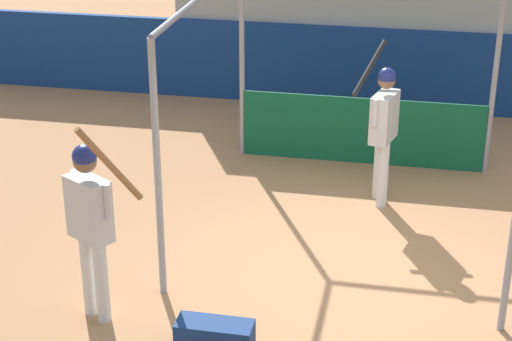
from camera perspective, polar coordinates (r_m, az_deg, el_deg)
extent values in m
plane|color=#A8754C|center=(8.96, 6.79, -7.42)|extent=(60.00, 60.00, 0.00)
cube|color=navy|center=(13.72, 9.01, 6.65)|extent=(24.00, 0.12, 1.30)
cube|color=#9E9E99|center=(14.78, 9.44, 10.36)|extent=(7.05, 2.40, 2.55)
cube|color=navy|center=(14.35, -1.90, 10.56)|extent=(0.45, 0.40, 0.10)
cube|color=navy|center=(14.23, 0.29, 10.47)|extent=(0.45, 0.40, 0.10)
cube|color=navy|center=(14.14, 2.51, 10.36)|extent=(0.45, 0.40, 0.10)
cube|color=navy|center=(14.07, 4.76, 10.23)|extent=(0.45, 0.40, 0.10)
cube|color=navy|center=(14.02, 7.02, 10.08)|extent=(0.45, 0.40, 0.10)
cube|color=navy|center=(14.14, 7.14, 11.15)|extent=(0.45, 0.06, 0.40)
cube|color=navy|center=(13.99, 9.30, 9.92)|extent=(0.45, 0.40, 0.10)
cube|color=navy|center=(14.11, 9.40, 11.00)|extent=(0.45, 0.06, 0.40)
cube|color=navy|center=(13.98, 11.58, 9.74)|extent=(0.45, 0.40, 0.10)
cube|color=navy|center=(14.10, 11.67, 10.82)|extent=(0.45, 0.06, 0.40)
cube|color=navy|center=(13.99, 13.86, 9.55)|extent=(0.45, 0.40, 0.10)
cube|color=navy|center=(14.12, 13.93, 10.63)|extent=(0.45, 0.06, 0.40)
cube|color=navy|center=(14.03, 16.12, 9.35)|extent=(0.45, 0.40, 0.10)
cube|color=navy|center=(14.15, 16.19, 10.42)|extent=(0.45, 0.06, 0.40)
cylinder|color=gray|center=(8.17, -6.58, -0.18)|extent=(0.07, 0.07, 2.63)
cylinder|color=gray|center=(11.58, -0.94, 7.22)|extent=(0.07, 0.07, 2.63)
cylinder|color=gray|center=(11.37, 15.64, 6.01)|extent=(0.07, 0.07, 2.63)
cube|color=#0F5133|center=(11.61, 7.06, 2.64)|extent=(3.23, 0.03, 0.93)
cylinder|color=silver|center=(10.41, 8.45, -0.32)|extent=(0.16, 0.16, 0.82)
cylinder|color=silver|center=(10.63, 8.20, 0.22)|extent=(0.16, 0.16, 0.82)
cube|color=#B7B7B7|center=(10.26, 8.55, 3.54)|extent=(0.33, 0.52, 0.58)
sphere|color=brown|center=(10.12, 8.70, 5.96)|extent=(0.21, 0.21, 0.21)
sphere|color=navy|center=(10.10, 8.72, 6.21)|extent=(0.22, 0.22, 0.22)
cylinder|color=#B7B7B7|center=(10.00, 7.93, 3.84)|extent=(0.09, 0.09, 0.32)
cylinder|color=#B7B7B7|center=(10.46, 8.81, 4.68)|extent=(0.09, 0.09, 0.32)
cylinder|color=black|center=(10.45, 7.60, 6.81)|extent=(0.36, 0.71, 0.55)
sphere|color=black|center=(10.37, 9.26, 5.12)|extent=(0.08, 0.08, 0.08)
cylinder|color=silver|center=(8.35, -11.11, -6.81)|extent=(0.18, 0.18, 0.85)
cylinder|color=silver|center=(8.21, -10.25, -7.31)|extent=(0.18, 0.18, 0.85)
cube|color=#B7B7B7|center=(7.93, -11.07, -2.52)|extent=(0.49, 0.41, 0.61)
sphere|color=brown|center=(7.74, -11.34, 0.60)|extent=(0.21, 0.21, 0.21)
sphere|color=navy|center=(7.72, -11.37, 0.93)|extent=(0.22, 0.22, 0.22)
cylinder|color=#B7B7B7|center=(8.07, -11.93, -1.06)|extent=(0.10, 0.10, 0.33)
cylinder|color=#B7B7B7|center=(7.73, -9.87, -2.04)|extent=(0.10, 0.10, 0.33)
cylinder|color=brown|center=(7.44, -9.74, 0.39)|extent=(0.49, 0.36, 0.76)
sphere|color=brown|center=(7.81, -10.01, -1.37)|extent=(0.08, 0.08, 0.08)
cube|color=navy|center=(7.86, -2.77, -10.95)|extent=(0.70, 0.28, 0.28)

